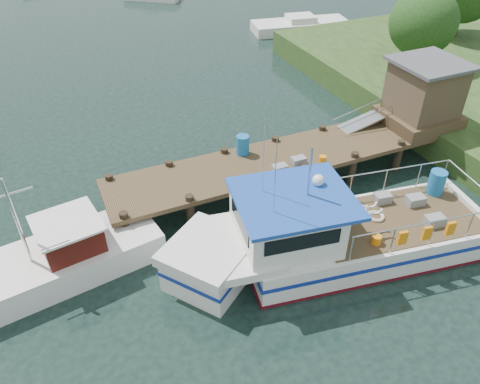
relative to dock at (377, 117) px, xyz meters
name	(u,v)px	position (x,y,z in m)	size (l,w,h in m)	color
ground_plane	(247,192)	(-6.51, -0.01, -2.24)	(160.00, 160.00, 0.00)	black
dock	(377,117)	(0.00, 0.00, 0.00)	(16.60, 3.00, 4.78)	#473621
lobster_boat	(324,237)	(-5.76, -4.85, -1.19)	(12.04, 5.03, 5.79)	silver
work_boat	(48,263)	(-14.84, -1.82, -1.55)	(8.39, 3.59, 4.38)	silver
moored_c	(300,25)	(6.74, 18.38, -1.79)	(8.11, 4.02, 1.22)	silver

